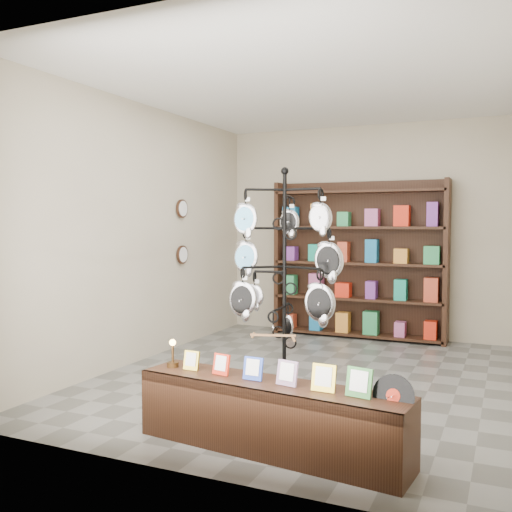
{
  "coord_description": "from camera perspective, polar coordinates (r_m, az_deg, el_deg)",
  "views": [
    {
      "loc": [
        1.94,
        -5.59,
        1.62
      ],
      "look_at": [
        -0.11,
        -1.0,
        1.32
      ],
      "focal_mm": 40.0,
      "sensor_mm": 36.0,
      "label": 1
    }
  ],
  "objects": [
    {
      "name": "display_tree",
      "position": [
        5.11,
        2.87,
        -1.12
      ],
      "size": [
        1.09,
        1.05,
        2.11
      ],
      "rotation": [
        0.0,
        0.0,
        0.21
      ],
      "color": "black",
      "rests_on": "ground"
    },
    {
      "name": "room_envelope",
      "position": [
        5.92,
        4.95,
        5.6
      ],
      "size": [
        5.0,
        5.0,
        5.0
      ],
      "color": "#BDB298",
      "rests_on": "ground"
    },
    {
      "name": "back_shelving",
      "position": [
        8.14,
        10.23,
        -0.85
      ],
      "size": [
        2.42,
        0.36,
        2.2
      ],
      "color": "black",
      "rests_on": "ground"
    },
    {
      "name": "wall_clocks",
      "position": [
        7.49,
        -7.4,
        2.42
      ],
      "size": [
        0.03,
        0.24,
        0.84
      ],
      "color": "black",
      "rests_on": "ground"
    },
    {
      "name": "front_shelf",
      "position": [
        4.17,
        1.4,
        -15.76
      ],
      "size": [
        2.04,
        0.63,
        0.71
      ],
      "rotation": [
        0.0,
        0.0,
        -0.11
      ],
      "color": "black",
      "rests_on": "ground"
    },
    {
      "name": "ground",
      "position": [
        6.13,
        4.86,
        -11.95
      ],
      "size": [
        5.0,
        5.0,
        0.0
      ],
      "primitive_type": "plane",
      "color": "slate",
      "rests_on": "ground"
    }
  ]
}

